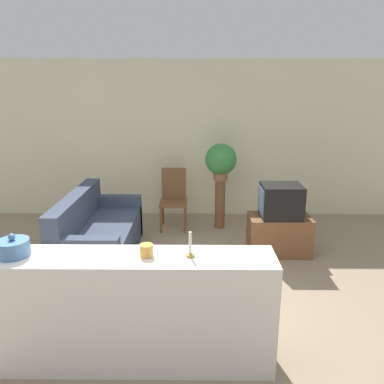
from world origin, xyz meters
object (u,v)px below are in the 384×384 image
(wooden_chair, at_px, (174,196))
(decorative_bowl, at_px, (13,248))
(television, at_px, (281,201))
(potted_plant, at_px, (221,160))
(couch, at_px, (98,236))

(wooden_chair, height_order, decorative_bowl, decorative_bowl)
(television, height_order, wooden_chair, television)
(potted_plant, bearing_deg, television, -52.84)
(couch, bearing_deg, wooden_chair, 51.99)
(wooden_chair, height_order, potted_plant, potted_plant)
(television, bearing_deg, decorative_bowl, -139.65)
(wooden_chair, bearing_deg, television, -33.76)
(wooden_chair, bearing_deg, potted_plant, -1.29)
(couch, distance_m, potted_plant, 2.23)
(couch, xyz_separation_m, potted_plant, (1.70, 1.19, 0.81))
(television, height_order, potted_plant, potted_plant)
(potted_plant, xyz_separation_m, decorative_bowl, (-1.82, -3.17, -0.10))
(wooden_chair, bearing_deg, couch, -128.01)
(television, bearing_deg, couch, -175.29)
(couch, distance_m, wooden_chair, 1.55)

